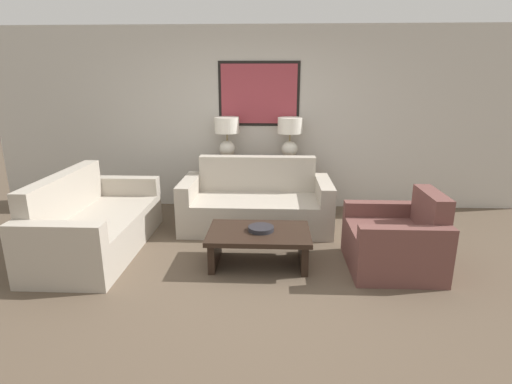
% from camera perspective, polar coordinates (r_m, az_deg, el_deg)
% --- Properties ---
extents(ground_plane, '(20.00, 20.00, 0.00)m').
position_cam_1_polar(ground_plane, '(4.07, -0.89, -12.27)').
color(ground_plane, brown).
extents(back_wall, '(8.00, 0.12, 2.65)m').
position_cam_1_polar(back_wall, '(6.05, 0.44, 10.36)').
color(back_wall, beige).
rests_on(back_wall, ground_plane).
extents(console_table, '(1.49, 0.39, 0.80)m').
position_cam_1_polar(console_table, '(5.94, 0.33, 1.10)').
color(console_table, brown).
rests_on(console_table, ground_plane).
extents(table_lamp_left, '(0.35, 0.35, 0.59)m').
position_cam_1_polar(table_lamp_left, '(5.83, -4.16, 8.44)').
color(table_lamp_left, silver).
rests_on(table_lamp_left, console_table).
extents(table_lamp_right, '(0.35, 0.35, 0.59)m').
position_cam_1_polar(table_lamp_right, '(5.79, 4.87, 8.38)').
color(table_lamp_right, silver).
rests_on(table_lamp_right, console_table).
extents(couch_by_back_wall, '(1.94, 0.91, 0.90)m').
position_cam_1_polar(couch_by_back_wall, '(5.30, 0.03, -1.87)').
color(couch_by_back_wall, '#ADA393').
rests_on(couch_by_back_wall, ground_plane).
extents(couch_by_side, '(0.91, 1.94, 0.90)m').
position_cam_1_polar(couch_by_side, '(4.95, -22.12, -4.43)').
color(couch_by_side, '#ADA393').
rests_on(couch_by_side, ground_plane).
extents(coffee_table, '(1.07, 0.69, 0.38)m').
position_cam_1_polar(coffee_table, '(4.24, 0.41, -6.88)').
color(coffee_table, black).
rests_on(coffee_table, ground_plane).
extents(decorative_bowl, '(0.27, 0.27, 0.05)m').
position_cam_1_polar(decorative_bowl, '(4.21, 0.72, -5.25)').
color(decorative_bowl, '#232328').
rests_on(decorative_bowl, coffee_table).
extents(armchair_near_back_wall, '(0.89, 0.92, 0.83)m').
position_cam_1_polar(armchair_near_back_wall, '(4.41, 19.34, -6.75)').
color(armchair_near_back_wall, brown).
rests_on(armchair_near_back_wall, ground_plane).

